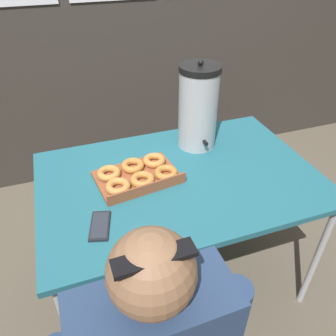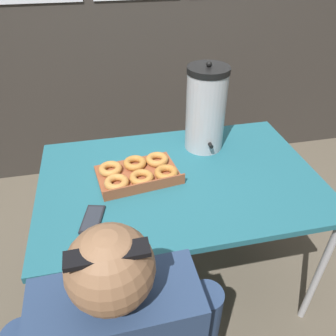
% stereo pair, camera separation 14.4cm
% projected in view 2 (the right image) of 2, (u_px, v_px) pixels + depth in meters
% --- Properties ---
extents(ground_plane, '(12.00, 12.00, 0.00)m').
position_uv_depth(ground_plane, '(177.00, 276.00, 1.92)').
color(ground_plane, brown).
extents(back_wall, '(6.00, 0.11, 2.45)m').
position_uv_depth(back_wall, '(137.00, 7.00, 2.20)').
color(back_wall, '#38332D').
rests_on(back_wall, ground).
extents(folding_table, '(1.26, 0.83, 0.74)m').
position_uv_depth(folding_table, '(180.00, 185.00, 1.52)').
color(folding_table, '#236675').
rests_on(folding_table, ground).
extents(donut_box, '(0.39, 0.29, 0.05)m').
position_uv_depth(donut_box, '(138.00, 172.00, 1.48)').
color(donut_box, brown).
rests_on(donut_box, folding_table).
extents(coffee_urn, '(0.20, 0.22, 0.44)m').
position_uv_depth(coffee_urn, '(206.00, 109.00, 1.58)').
color(coffee_urn, '#B7B7BC').
rests_on(coffee_urn, folding_table).
extents(cell_phone, '(0.11, 0.16, 0.01)m').
position_uv_depth(cell_phone, '(92.00, 219.00, 1.27)').
color(cell_phone, black).
rests_on(cell_phone, folding_table).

